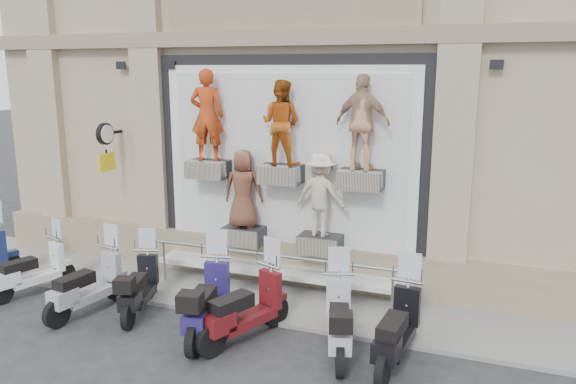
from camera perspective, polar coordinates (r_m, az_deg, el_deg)
name	(u,v)px	position (r m, az deg, el deg)	size (l,w,h in m)	color
ground	(221,348)	(9.18, -6.78, -15.50)	(90.00, 90.00, 0.00)	#29292C
sidewalk	(272,296)	(10.88, -1.64, -10.53)	(16.00, 2.20, 0.08)	gray
shop_vitrine	(287,169)	(10.77, -0.06, 2.37)	(5.60, 0.83, 4.30)	black
guard_rail	(270,277)	(10.64, -1.86, -8.62)	(5.06, 0.10, 0.93)	#9EA0A5
clock_sign_bracket	(106,141)	(12.43, -18.01, 4.97)	(0.10, 0.80, 1.02)	black
scooter_b	(31,260)	(11.90, -24.64, -6.28)	(0.50, 1.72, 1.40)	white
scooter_c	(87,273)	(10.62, -19.76, -7.77)	(0.54, 1.85, 1.51)	#91969E
scooter_d	(139,276)	(10.36, -14.93, -8.22)	(0.51, 1.74, 1.42)	black
scooter_e	(207,289)	(9.29, -8.26, -9.70)	(0.58, 1.99, 1.62)	#201855
scooter_f	(245,295)	(9.04, -4.44, -10.37)	(0.57, 1.94, 1.58)	#590F12
scooter_g	(339,307)	(8.70, 5.23, -11.57)	(0.54, 1.86, 1.51)	#ACAEB3
scooter_h	(398,315)	(8.51, 11.07, -12.21)	(0.55, 1.90, 1.55)	black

